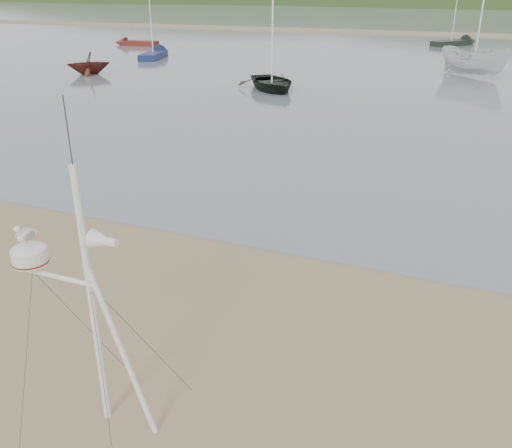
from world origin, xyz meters
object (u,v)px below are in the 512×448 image
at_px(mast_rig, 94,354).
at_px(boat_red, 87,53).
at_px(sailboat_blue_near, 158,54).
at_px(dinghy_red_far, 132,43).
at_px(boat_white, 478,36).
at_px(sailboat_dark_mid, 461,42).
at_px(boat_dark, 272,50).

height_order(mast_rig, boat_red, mast_rig).
bearing_deg(mast_rig, sailboat_blue_near, 121.24).
height_order(mast_rig, dinghy_red_far, mast_rig).
bearing_deg(boat_white, mast_rig, -152.01).
xyz_separation_m(boat_white, sailboat_dark_mid, (-2.16, 22.66, -2.31)).
relative_size(mast_rig, sailboat_blue_near, 0.75).
height_order(mast_rig, boat_white, boat_white).
xyz_separation_m(boat_dark, boat_red, (-13.79, 1.07, -0.83)).
bearing_deg(dinghy_red_far, boat_red, -63.34).
height_order(mast_rig, sailboat_blue_near, sailboat_blue_near).
xyz_separation_m(boat_white, dinghy_red_far, (-33.23, 8.89, -2.32)).
xyz_separation_m(mast_rig, boat_dark, (-7.25, 25.07, 1.19)).
bearing_deg(sailboat_blue_near, dinghy_red_far, 136.37).
relative_size(boat_red, dinghy_red_far, 0.57).
bearing_deg(boat_dark, sailboat_dark_mid, 35.19).
distance_m(sailboat_blue_near, dinghy_red_far, 10.82).
distance_m(boat_dark, boat_white, 14.57).
distance_m(boat_white, dinghy_red_far, 34.48).
distance_m(boat_dark, dinghy_red_far, 29.83).
distance_m(sailboat_dark_mid, dinghy_red_far, 33.98).
xyz_separation_m(boat_dark, dinghy_red_far, (-22.84, 19.09, -1.97)).
bearing_deg(boat_dark, sailboat_blue_near, 101.50).
xyz_separation_m(sailboat_blue_near, sailboat_dark_mid, (23.24, 21.23, -0.00)).
bearing_deg(boat_white, sailboat_dark_mid, 38.54).
xyz_separation_m(mast_rig, boat_white, (3.15, 35.26, 1.55)).
bearing_deg(boat_red, boat_white, 66.08).
bearing_deg(dinghy_red_far, mast_rig, -55.73).
distance_m(boat_dark, boat_red, 13.86).
bearing_deg(boat_white, boat_red, 143.76).
height_order(mast_rig, sailboat_dark_mid, sailboat_dark_mid).
bearing_deg(sailboat_blue_near, sailboat_dark_mid, 42.42).
bearing_deg(mast_rig, dinghy_red_far, 124.27).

